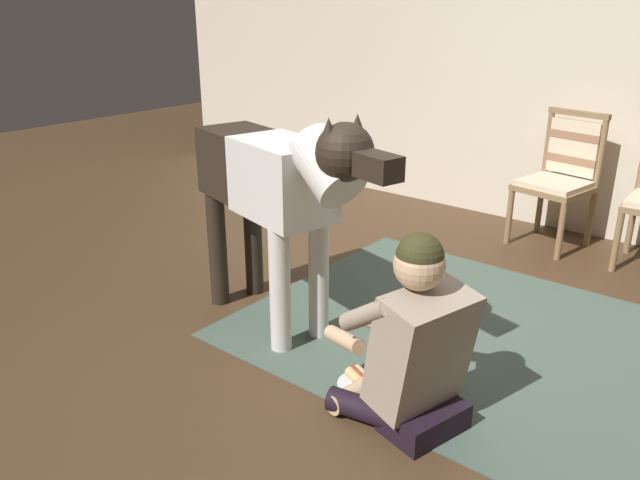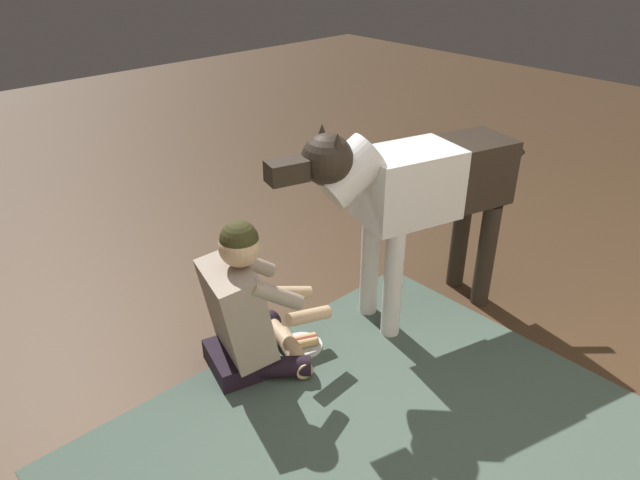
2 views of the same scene
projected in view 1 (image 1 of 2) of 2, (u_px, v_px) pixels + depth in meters
ground_plane at (412, 355)px, 3.23m from camera, size 14.99×14.99×0.00m
back_wall at (595, 62)px, 4.55m from camera, size 8.66×0.10×2.60m
area_rug at (481, 338)px, 3.38m from camera, size 2.51×1.94×0.01m
dining_chair_left_of_pair at (562, 173)px, 4.56m from camera, size 0.54×0.54×0.98m
person_sitting_on_floor at (412, 347)px, 2.60m from camera, size 0.71×0.58×0.87m
large_dog at (276, 185)px, 3.21m from camera, size 1.62×0.59×1.26m
hot_dog_on_plate at (362, 381)px, 2.96m from camera, size 0.24×0.24×0.06m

